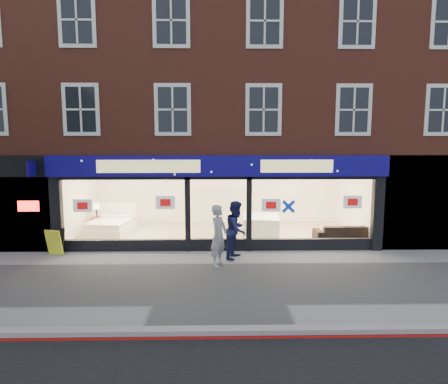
{
  "coord_description": "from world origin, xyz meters",
  "views": [
    {
      "loc": [
        -0.07,
        -10.41,
        3.86
      ],
      "look_at": [
        0.18,
        2.5,
        2.12
      ],
      "focal_mm": 32.0,
      "sensor_mm": 36.0,
      "label": 1
    }
  ],
  "objects_px": {
    "sofa": "(343,233)",
    "a_board": "(55,242)",
    "pedestrian_blue": "(236,230)",
    "display_bed": "(111,225)",
    "mattress_stack": "(261,224)",
    "pedestrian_grey": "(219,236)"
  },
  "relations": [
    {
      "from": "sofa",
      "to": "a_board",
      "type": "bearing_deg",
      "value": 5.28
    },
    {
      "from": "a_board",
      "to": "pedestrian_blue",
      "type": "distance_m",
      "value": 6.07
    },
    {
      "from": "display_bed",
      "to": "mattress_stack",
      "type": "height_order",
      "value": "display_bed"
    },
    {
      "from": "pedestrian_blue",
      "to": "display_bed",
      "type": "bearing_deg",
      "value": 80.09
    },
    {
      "from": "mattress_stack",
      "to": "a_board",
      "type": "height_order",
      "value": "a_board"
    },
    {
      "from": "display_bed",
      "to": "pedestrian_grey",
      "type": "xyz_separation_m",
      "value": [
        4.28,
        -3.94,
        0.54
      ]
    },
    {
      "from": "display_bed",
      "to": "mattress_stack",
      "type": "bearing_deg",
      "value": 7.2
    },
    {
      "from": "pedestrian_grey",
      "to": "pedestrian_blue",
      "type": "bearing_deg",
      "value": -7.8
    },
    {
      "from": "display_bed",
      "to": "a_board",
      "type": "distance_m",
      "value": 2.91
    },
    {
      "from": "a_board",
      "to": "pedestrian_blue",
      "type": "height_order",
      "value": "pedestrian_blue"
    },
    {
      "from": "display_bed",
      "to": "a_board",
      "type": "xyz_separation_m",
      "value": [
        -1.17,
        -2.66,
        0.04
      ]
    },
    {
      "from": "display_bed",
      "to": "sofa",
      "type": "bearing_deg",
      "value": -1.16
    },
    {
      "from": "pedestrian_blue",
      "to": "pedestrian_grey",
      "type": "bearing_deg",
      "value": 167.38
    },
    {
      "from": "pedestrian_grey",
      "to": "display_bed",
      "type": "bearing_deg",
      "value": 75.09
    },
    {
      "from": "mattress_stack",
      "to": "pedestrian_blue",
      "type": "relative_size",
      "value": 1.0
    },
    {
      "from": "pedestrian_grey",
      "to": "pedestrian_blue",
      "type": "height_order",
      "value": "pedestrian_grey"
    },
    {
      "from": "sofa",
      "to": "pedestrian_grey",
      "type": "height_order",
      "value": "pedestrian_grey"
    },
    {
      "from": "display_bed",
      "to": "pedestrian_grey",
      "type": "height_order",
      "value": "pedestrian_grey"
    },
    {
      "from": "a_board",
      "to": "pedestrian_blue",
      "type": "xyz_separation_m",
      "value": [
        6.03,
        -0.47,
        0.5
      ]
    },
    {
      "from": "display_bed",
      "to": "a_board",
      "type": "bearing_deg",
      "value": -105.77
    },
    {
      "from": "display_bed",
      "to": "pedestrian_grey",
      "type": "relative_size",
      "value": 1.12
    },
    {
      "from": "mattress_stack",
      "to": "sofa",
      "type": "distance_m",
      "value": 3.17
    }
  ]
}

